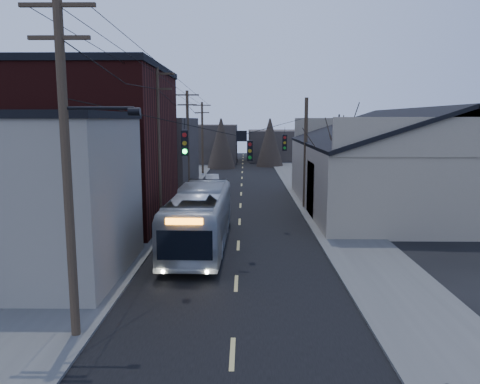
# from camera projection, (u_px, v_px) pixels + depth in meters

# --- Properties ---
(road_surface) EXTENTS (9.00, 110.00, 0.02)m
(road_surface) POSITION_uv_depth(u_px,v_px,m) (241.00, 197.00, 41.49)
(road_surface) COLOR black
(road_surface) RESTS_ON ground
(sidewalk_left) EXTENTS (4.00, 110.00, 0.12)m
(sidewalk_left) POSITION_uv_depth(u_px,v_px,m) (168.00, 197.00, 41.55)
(sidewalk_left) COLOR #474744
(sidewalk_left) RESTS_ON ground
(sidewalk_right) EXTENTS (4.00, 110.00, 0.12)m
(sidewalk_right) POSITION_uv_depth(u_px,v_px,m) (314.00, 197.00, 41.41)
(sidewalk_right) COLOR #474744
(sidewalk_right) RESTS_ON ground
(building_clapboard) EXTENTS (8.00, 8.00, 7.00)m
(building_clapboard) POSITION_uv_depth(u_px,v_px,m) (30.00, 198.00, 20.30)
(building_clapboard) COLOR slate
(building_clapboard) RESTS_ON ground
(building_brick) EXTENTS (10.00, 12.00, 10.00)m
(building_brick) POSITION_uv_depth(u_px,v_px,m) (89.00, 148.00, 30.95)
(building_brick) COLOR black
(building_brick) RESTS_ON ground
(building_left_far) EXTENTS (9.00, 14.00, 7.00)m
(building_left_far) POSITION_uv_depth(u_px,v_px,m) (147.00, 153.00, 46.98)
(building_left_far) COLOR #342E29
(building_left_far) RESTS_ON ground
(warehouse) EXTENTS (16.16, 20.60, 7.73)m
(warehouse) POSITION_uv_depth(u_px,v_px,m) (409.00, 174.00, 36.00)
(warehouse) COLOR gray
(warehouse) RESTS_ON ground
(building_far_left) EXTENTS (10.00, 12.00, 6.00)m
(building_far_left) POSITION_uv_depth(u_px,v_px,m) (206.00, 143.00, 75.68)
(building_far_left) COLOR #342E29
(building_far_left) RESTS_ON ground
(building_far_right) EXTENTS (12.00, 14.00, 5.00)m
(building_far_right) POSITION_uv_depth(u_px,v_px,m) (284.00, 145.00, 80.56)
(building_far_right) COLOR #342E29
(building_far_right) RESTS_ON ground
(bare_tree) EXTENTS (0.40, 0.40, 7.20)m
(bare_tree) POSITION_uv_depth(u_px,v_px,m) (337.00, 169.00, 30.99)
(bare_tree) COLOR black
(bare_tree) RESTS_ON ground
(utility_lines) EXTENTS (11.24, 45.28, 10.50)m
(utility_lines) POSITION_uv_depth(u_px,v_px,m) (199.00, 145.00, 34.98)
(utility_lines) COLOR #382B1E
(utility_lines) RESTS_ON ground
(bus) EXTENTS (2.91, 11.64, 3.23)m
(bus) POSITION_uv_depth(u_px,v_px,m) (200.00, 218.00, 25.17)
(bus) COLOR #A0A6AC
(bus) RESTS_ON ground
(parked_car) EXTENTS (1.79, 4.09, 1.31)m
(parked_car) POSITION_uv_depth(u_px,v_px,m) (212.00, 181.00, 47.72)
(parked_car) COLOR #9B9FA2
(parked_car) RESTS_ON ground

